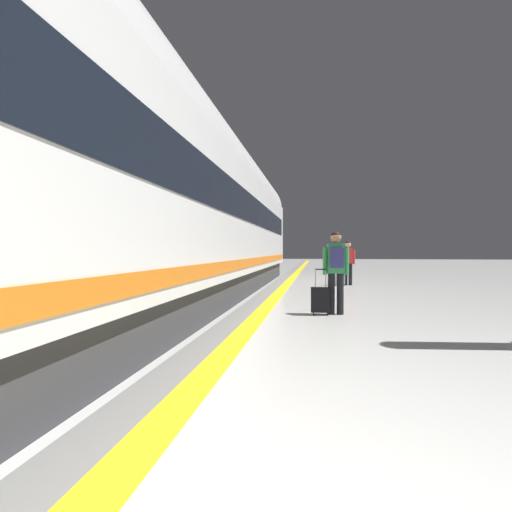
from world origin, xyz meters
name	(u,v)px	position (x,y,z in m)	size (l,w,h in m)	color
safety_line_strip	(268,305)	(-0.90, 10.00, 0.00)	(0.36, 80.00, 0.01)	yellow
tactile_edge_band	(255,305)	(-1.23, 10.00, 0.00)	(0.62, 80.00, 0.01)	slate
high_speed_train	(124,183)	(-3.01, 6.92, 2.50)	(2.94, 30.63, 4.97)	#38383D
passenger_near	(336,265)	(0.67, 8.91, 1.03)	(0.54, 0.35, 1.73)	black
suitcase_near	(320,300)	(0.34, 8.81, 0.32)	(0.40, 0.26, 0.96)	black
passenger_mid	(348,260)	(1.45, 15.82, 0.98)	(0.53, 0.22, 1.69)	black
suitcase_mid	(340,277)	(1.13, 15.58, 0.33)	(0.40, 0.28, 0.98)	#9E9EA3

